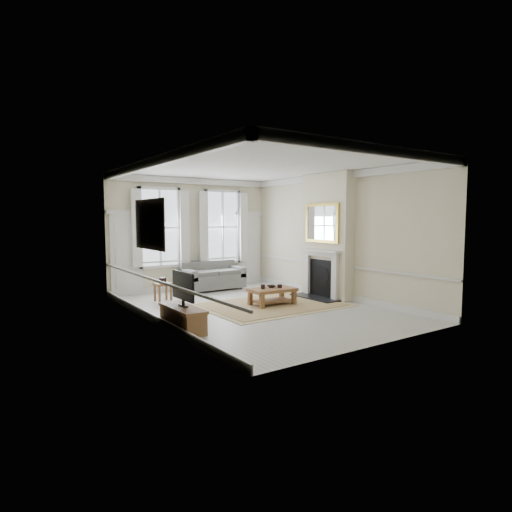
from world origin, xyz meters
TOP-DOWN VIEW (x-y plane):
  - floor at (0.00, 0.00)m, footprint 7.20×7.20m
  - ceiling at (0.00, 0.00)m, footprint 7.20×7.20m
  - back_wall at (0.00, 3.60)m, footprint 5.20×0.00m
  - left_wall at (-2.60, 0.00)m, footprint 0.00×7.20m
  - right_wall at (2.60, 0.00)m, footprint 0.00×7.20m
  - window_left at (-1.05, 3.55)m, footprint 1.26×0.20m
  - window_right at (1.05, 3.55)m, footprint 1.26×0.20m
  - door_left at (-2.05, 3.56)m, footprint 0.90×0.08m
  - door_right at (2.05, 3.56)m, footprint 0.90×0.08m
  - painting at (-2.56, 0.30)m, footprint 0.05×1.66m
  - chimney_breast at (2.43, 0.20)m, footprint 0.35×1.70m
  - hearth at (2.00, 0.20)m, footprint 0.55×1.50m
  - fireplace at (2.20, 0.20)m, footprint 0.21×1.45m
  - mirror at (2.21, 0.20)m, footprint 0.06×1.26m
  - sofa at (0.43, 3.11)m, footprint 1.85×0.90m
  - side_table at (-1.54, 2.18)m, footprint 0.40×0.40m
  - rug at (0.53, 0.15)m, footprint 3.50×2.60m
  - coffee_table at (0.53, 0.15)m, footprint 1.18×0.73m
  - ceramic_pot_a at (0.28, 0.20)m, footprint 0.11×0.11m
  - ceramic_pot_b at (0.73, 0.10)m, footprint 0.12×0.12m
  - bowl at (0.58, 0.25)m, footprint 0.26×0.26m
  - tv_stand at (-2.34, -0.80)m, footprint 0.42×1.30m
  - tv at (-2.32, -0.80)m, footprint 0.08×0.90m

SIDE VIEW (x-z plane):
  - floor at x=0.00m, z-range 0.00..0.00m
  - rug at x=0.53m, z-range 0.00..0.02m
  - hearth at x=2.00m, z-range 0.00..0.05m
  - tv_stand at x=-2.34m, z-range 0.00..0.47m
  - coffee_table at x=0.53m, z-range 0.14..0.57m
  - sofa at x=0.43m, z-range -0.07..0.79m
  - side_table at x=-1.54m, z-range 0.14..0.63m
  - bowl at x=0.58m, z-range 0.43..0.49m
  - ceramic_pot_b at x=0.73m, z-range 0.43..0.52m
  - ceramic_pot_a at x=0.28m, z-range 0.43..0.54m
  - fireplace at x=2.20m, z-range 0.07..1.40m
  - tv at x=-2.32m, z-range 0.52..1.20m
  - door_left at x=-2.05m, z-range 0.00..2.30m
  - door_right at x=2.05m, z-range 0.00..2.30m
  - back_wall at x=0.00m, z-range -0.90..4.30m
  - left_wall at x=-2.60m, z-range -1.90..5.30m
  - right_wall at x=2.60m, z-range -1.90..5.30m
  - chimney_breast at x=2.43m, z-range 0.01..3.39m
  - window_left at x=-1.05m, z-range 0.80..3.00m
  - window_right at x=1.05m, z-range 0.80..3.00m
  - painting at x=-2.56m, z-range 1.52..2.58m
  - mirror at x=2.21m, z-range 1.52..2.58m
  - ceiling at x=0.00m, z-range 3.40..3.40m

